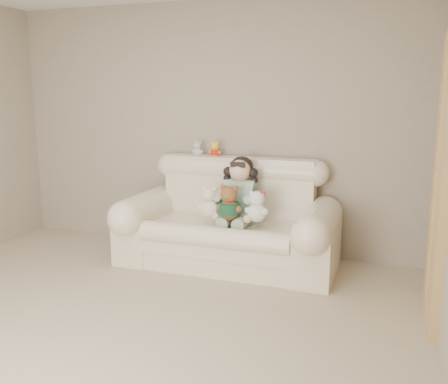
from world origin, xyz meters
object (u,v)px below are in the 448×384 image
sofa (227,214)px  cream_teddy (210,199)px  brown_teddy (229,200)px  white_cat (257,203)px  seated_child (240,189)px

sofa → cream_teddy: sofa is taller
brown_teddy → white_cat: brown_teddy is taller
sofa → white_cat: size_ratio=5.94×
brown_teddy → white_cat: bearing=3.3°
seated_child → white_cat: seated_child is taller
white_cat → cream_teddy: 0.46m
sofa → seated_child: size_ratio=3.19×
seated_child → brown_teddy: size_ratio=1.67×
white_cat → seated_child: bearing=121.7°
brown_teddy → cream_teddy: size_ratio=1.09×
sofa → brown_teddy: 0.26m
brown_teddy → seated_child: bearing=78.5°
seated_child → cream_teddy: (-0.23, -0.22, -0.07)m
brown_teddy → white_cat: 0.26m
seated_child → cream_teddy: 0.33m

